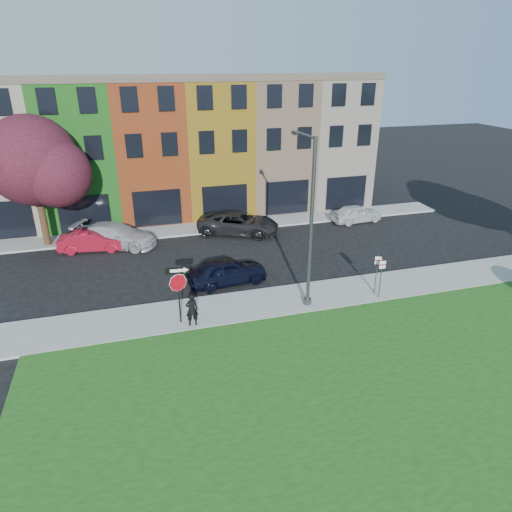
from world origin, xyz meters
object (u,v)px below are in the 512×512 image
object	(u,v)px
man	(192,310)
stop_sign	(178,283)
street_lamp	(309,224)
sedan_near	(227,271)

from	to	relation	value
man	stop_sign	bearing A→B (deg)	-40.23
street_lamp	sedan_near	bearing A→B (deg)	131.67
stop_sign	street_lamp	world-z (taller)	street_lamp
stop_sign	man	xyz separation A→B (m)	(0.49, -0.39, -1.23)
man	street_lamp	size ratio (longest dim) A/B	0.19
sedan_near	street_lamp	world-z (taller)	street_lamp
stop_sign	sedan_near	bearing A→B (deg)	54.79
man	sedan_near	distance (m)	4.67
stop_sign	street_lamp	distance (m)	6.67
man	sedan_near	xyz separation A→B (m)	(2.52, 3.93, -0.17)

